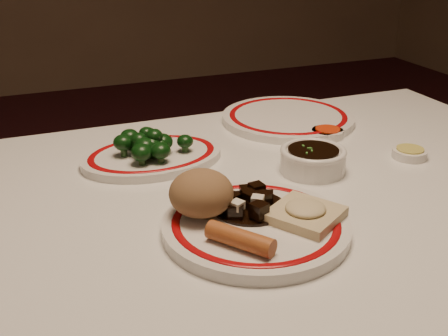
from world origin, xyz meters
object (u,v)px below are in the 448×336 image
broccoli_pile (148,143)px  soy_bowl (313,161)px  main_plate (256,226)px  fried_wonton (305,213)px  dining_table (277,250)px  spring_roll (240,239)px  rice_mound (201,193)px  broccoli_plate (152,156)px  stirfry_heap (252,203)px

broccoli_pile → soy_bowl: size_ratio=1.26×
main_plate → fried_wonton: (0.07, -0.02, 0.02)m
dining_table → spring_roll: size_ratio=12.81×
rice_mound → soy_bowl: (0.24, 0.11, -0.03)m
broccoli_plate → fried_wonton: bearing=-67.6°
dining_table → fried_wonton: fried_wonton is taller
main_plate → rice_mound: (-0.06, 0.05, 0.04)m
stirfry_heap → broccoli_plate: size_ratio=0.40×
main_plate → fried_wonton: bearing=-16.8°
rice_mound → broccoli_pile: 0.25m
stirfry_heap → soy_bowl: stirfry_heap is taller
fried_wonton → stirfry_heap: (-0.06, 0.05, -0.00)m
rice_mound → spring_roll: 0.11m
dining_table → fried_wonton: 0.15m
stirfry_heap → broccoli_pile: broccoli_pile is taller
main_plate → stirfry_heap: 0.04m
spring_roll → soy_bowl: size_ratio=0.83×
main_plate → broccoli_pile: size_ratio=2.08×
broccoli_pile → soy_bowl: 0.29m
rice_mound → broccoli_pile: (-0.01, 0.25, -0.01)m
spring_roll → broccoli_pile: bearing=58.9°
rice_mound → broccoli_pile: bearing=92.9°
broccoli_pile → soy_bowl: (0.26, -0.14, -0.02)m
main_plate → rice_mound: 0.09m
main_plate → fried_wonton: fried_wonton is taller
spring_roll → broccoli_plate: spring_roll is taller
main_plate → soy_bowl: size_ratio=2.62×
rice_mound → soy_bowl: rice_mound is taller
main_plate → spring_roll: bearing=-131.0°
main_plate → spring_roll: size_ratio=3.15×
rice_mound → stirfry_heap: 0.08m
stirfry_heap → soy_bowl: 0.21m
spring_roll → rice_mound: bearing=63.0°
dining_table → spring_roll: 0.22m
fried_wonton → soy_bowl: bearing=57.0°
rice_mound → spring_roll: size_ratio=0.98×
broccoli_plate → soy_bowl: size_ratio=2.43×
main_plate → spring_roll: spring_roll is taller
stirfry_heap → broccoli_plate: bearing=105.8°
broccoli_plate → broccoli_pile: bearing=-134.7°
spring_roll → soy_bowl: bearing=6.9°
rice_mound → broccoli_plate: size_ratio=0.34×
broccoli_plate → broccoli_pile: (-0.01, -0.01, 0.03)m
broccoli_plate → broccoli_pile: 0.03m
stirfry_heap → broccoli_plate: stirfry_heap is taller
broccoli_plate → dining_table: bearing=-57.9°
dining_table → main_plate: size_ratio=4.07×
main_plate → broccoli_plate: 0.31m
stirfry_heap → fried_wonton: bearing=-43.6°
rice_mound → fried_wonton: rice_mound is taller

